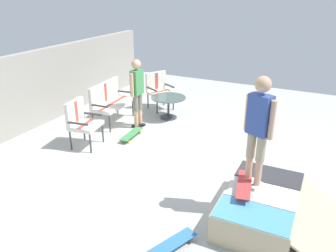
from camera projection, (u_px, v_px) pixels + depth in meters
ground_plane at (183, 162)px, 6.80m from camera, size 12.00×12.00×0.10m
back_wall_cinderblock at (31, 90)px, 8.07m from camera, size 9.00×0.20×1.81m
skate_ramp at (262, 206)px, 4.99m from camera, size 1.70×1.65×0.46m
patio_bench at (109, 99)px, 8.42m from camera, size 1.29×0.64×1.02m
patio_chair_near_house at (158, 87)px, 9.36m from camera, size 0.81×0.78×1.02m
patio_chair_by_wall at (81, 119)px, 7.16m from camera, size 0.70×0.64×1.02m
patio_table at (168, 103)px, 8.74m from camera, size 0.90×0.90×0.57m
person_watching at (137, 89)px, 7.98m from camera, size 0.48×0.26×1.67m
person_skater at (259, 125)px, 4.71m from camera, size 0.33×0.45×1.68m
skateboard_by_bench at (132, 134)px, 7.72m from camera, size 0.81×0.25×0.10m
skateboard_spare at (171, 245)px, 4.45m from camera, size 0.82×0.49×0.10m
skateboard_on_ramp at (244, 185)px, 4.95m from camera, size 0.82×0.35×0.10m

